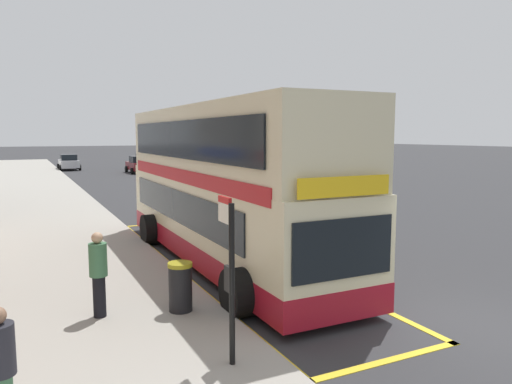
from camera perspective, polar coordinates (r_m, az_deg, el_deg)
name	(u,v)px	position (r m, az deg, el deg)	size (l,w,h in m)	color
ground_plane	(129,182)	(38.63, -14.72, 1.16)	(260.00, 260.00, 0.00)	#333335
pavement_near	(30,185)	(37.87, -25.15, 0.74)	(6.00, 76.00, 0.14)	#A39E93
double_decker_bus	(223,190)	(13.66, -3.93, 0.20)	(3.18, 11.38, 4.40)	beige
bus_bay_markings	(226,262)	(13.95, -3.58, -8.28)	(3.14, 13.66, 0.01)	yellow
bus_stop_sign	(230,266)	(7.37, -3.13, -8.70)	(0.09, 0.51, 2.55)	black
parked_car_teal_far	(211,174)	(35.58, -5.35, 2.18)	(2.09, 4.20, 1.62)	#196066
parked_car_silver_ahead	(69,162)	(53.73, -21.25, 3.29)	(2.09, 4.20, 1.62)	#B2B5BA
parked_car_white_distant	(145,161)	(53.63, -13.02, 3.57)	(2.09, 4.20, 1.62)	silver
parked_car_maroon_kerbside	(139,165)	(47.56, -13.66, 3.17)	(2.09, 4.20, 1.62)	maroon
pedestrian_waiting_near_sign	(98,271)	(9.80, -18.12, -8.88)	(0.34, 0.34, 1.66)	black
pedestrian_further_back	(0,368)	(6.55, -27.95, -17.87)	(0.34, 0.34, 1.56)	#3F724C
litter_bin	(180,287)	(9.86, -8.93, -10.98)	(0.49, 0.49, 0.98)	black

